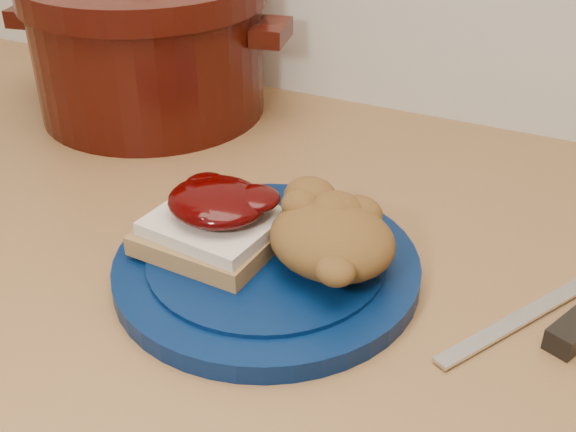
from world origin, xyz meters
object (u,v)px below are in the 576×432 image
at_px(dutch_oven, 149,44).
at_px(pepper_grinder, 197,51).
at_px(plate, 267,267).
at_px(butter_knife, 520,319).

distance_m(dutch_oven, pepper_grinder, 0.06).
distance_m(plate, pepper_grinder, 0.38).
relative_size(plate, pepper_grinder, 1.88).
height_order(dutch_oven, pepper_grinder, dutch_oven).
bearing_deg(dutch_oven, pepper_grinder, 41.35).
height_order(plate, pepper_grinder, pepper_grinder).
bearing_deg(pepper_grinder, dutch_oven, -138.65).
bearing_deg(butter_knife, plate, 128.10).
bearing_deg(plate, dutch_oven, 138.26).
relative_size(plate, butter_knife, 1.46).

